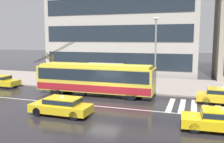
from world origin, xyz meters
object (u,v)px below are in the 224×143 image
trolleybus (95,78)px  bus_shelter (104,69)px  pedestrian_at_shelter (140,78)px  taxi_ahead_of_bus (224,95)px  pedestrian_approaching_curb (67,73)px  taxi_oncoming_far (221,119)px  taxi_queued_behind_bus (0,81)px  street_lamp (156,49)px  taxi_oncoming_near (62,105)px  pedestrian_walking_past (72,70)px  pedestrian_waiting_by_pole (86,72)px  street_tree_bare (52,66)px

trolleybus → bus_shelter: (-0.46, 3.75, 0.42)m
bus_shelter → pedestrian_at_shelter: (3.89, 0.41, -0.92)m
taxi_ahead_of_bus → pedestrian_at_shelter: pedestrian_at_shelter is taller
pedestrian_approaching_curb → taxi_oncoming_far: bearing=-30.7°
taxi_queued_behind_bus → taxi_oncoming_far: bearing=-17.2°
pedestrian_approaching_curb → taxi_ahead_of_bus: bearing=-7.3°
street_lamp → taxi_oncoming_near: bearing=-118.7°
pedestrian_walking_past → street_lamp: 10.49m
taxi_ahead_of_bus → taxi_queued_behind_bus: (-22.83, 0.15, -0.00)m
bus_shelter → street_lamp: size_ratio=0.56×
taxi_oncoming_far → pedestrian_approaching_curb: bearing=149.3°
taxi_oncoming_near → street_lamp: bearing=61.3°
pedestrian_waiting_by_pole → taxi_oncoming_near: bearing=-76.6°
pedestrian_at_shelter → pedestrian_waiting_by_pole: 5.76m
taxi_oncoming_far → pedestrian_waiting_by_pole: size_ratio=2.19×
taxi_ahead_of_bus → taxi_queued_behind_bus: 22.83m
taxi_oncoming_near → pedestrian_at_shelter: 11.34m
pedestrian_approaching_curb → street_tree_bare: size_ratio=0.54×
taxi_oncoming_near → pedestrian_walking_past: 12.20m
taxi_ahead_of_bus → street_lamp: 7.42m
trolleybus → pedestrian_at_shelter: size_ratio=7.34×
taxi_oncoming_near → pedestrian_waiting_by_pole: size_ratio=2.14×
street_lamp → taxi_oncoming_far: bearing=-59.9°
taxi_queued_behind_bus → street_lamp: 17.34m
pedestrian_at_shelter → pedestrian_approaching_curb: size_ratio=0.85×
pedestrian_at_shelter → street_lamp: street_lamp is taller
taxi_oncoming_far → taxi_ahead_of_bus: bearing=83.2°
street_tree_bare → taxi_ahead_of_bus: bearing=-12.8°
taxi_oncoming_near → taxi_queued_behind_bus: (-11.75, 7.04, -0.00)m
pedestrian_approaching_curb → pedestrian_walking_past: size_ratio=0.98×
taxi_oncoming_near → pedestrian_approaching_curb: bearing=116.1°
pedestrian_walking_past → bus_shelter: bearing=-8.9°
taxi_oncoming_far → bus_shelter: (-10.94, 10.25, 1.33)m
bus_shelter → pedestrian_approaching_curb: bearing=-156.9°
taxi_oncoming_near → bus_shelter: bearing=93.6°
trolleybus → pedestrian_walking_past: (-4.71, 4.41, 0.10)m
taxi_oncoming_near → pedestrian_approaching_curb: size_ratio=2.24×
taxi_oncoming_far → street_tree_bare: size_ratio=1.23×
taxi_ahead_of_bus → pedestrian_walking_past: (-15.99, 4.22, 1.00)m
taxi_oncoming_near → street_lamp: 11.13m
taxi_ahead_of_bus → taxi_oncoming_far: 6.74m
trolleybus → bus_shelter: 3.80m
bus_shelter → pedestrian_walking_past: bus_shelter is taller
taxi_oncoming_near → taxi_queued_behind_bus: same height
taxi_oncoming_near → street_lamp: street_lamp is taller
street_tree_bare → taxi_oncoming_far: bearing=-31.5°
taxi_oncoming_near → taxi_oncoming_far: bearing=1.1°
bus_shelter → pedestrian_waiting_by_pole: bearing=-130.7°
trolleybus → taxi_ahead_of_bus: (11.28, 0.19, -0.90)m
taxi_ahead_of_bus → street_lamp: size_ratio=0.62×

